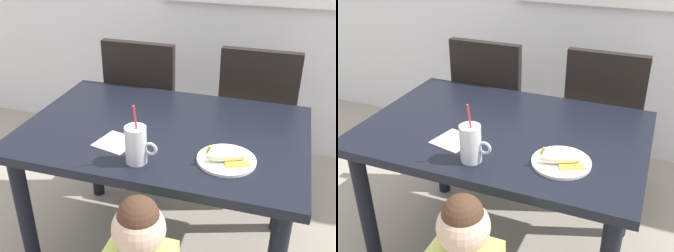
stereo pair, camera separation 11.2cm
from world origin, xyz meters
TOP-DOWN VIEW (x-y plane):
  - ground_plane at (0.00, 0.00)m, footprint 24.00×24.00m
  - dining_table at (0.00, 0.00)m, footprint 1.26×0.85m
  - dining_chair_left at (-0.31, 0.61)m, footprint 0.44×0.45m
  - dining_chair_right at (0.36, 0.66)m, footprint 0.44×0.45m
  - milk_cup at (-0.01, -0.30)m, footprint 0.13×0.08m
  - snack_plate at (0.31, -0.19)m, footprint 0.23×0.23m
  - peeled_banana at (0.32, -0.20)m, footprint 0.18×0.13m
  - paper_napkin at (-0.15, -0.19)m, footprint 0.18×0.18m

SIDE VIEW (x-z plane):
  - ground_plane at x=0.00m, z-range 0.00..0.00m
  - dining_chair_left at x=-0.31m, z-range 0.06..1.02m
  - dining_chair_right at x=0.36m, z-range 0.06..1.02m
  - dining_table at x=0.00m, z-range 0.26..0.99m
  - paper_napkin at x=-0.15m, z-range 0.73..0.73m
  - snack_plate at x=0.31m, z-range 0.73..0.74m
  - peeled_banana at x=0.32m, z-range 0.72..0.79m
  - milk_cup at x=-0.01m, z-range 0.67..0.92m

